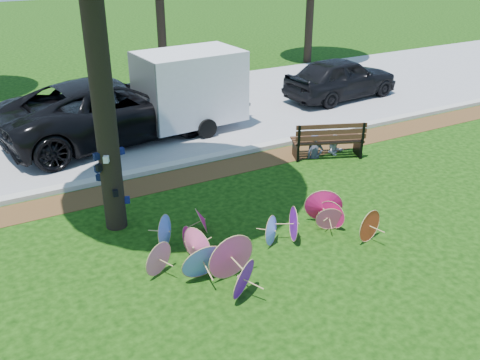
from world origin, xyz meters
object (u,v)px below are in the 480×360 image
object	(u,v)px
dark_pickup	(341,78)
person_left	(316,135)
cargo_trailer	(190,86)
person_right	(336,136)
black_van	(111,109)
park_bench	(327,139)
parasol_pile	(251,238)

from	to	relation	value
dark_pickup	person_left	distance (m)	5.92
cargo_trailer	person_right	bearing A→B (deg)	-58.16
person_left	black_van	bearing A→B (deg)	151.83
dark_pickup	cargo_trailer	xyz separation A→B (m)	(-6.17, -0.44, 0.60)
person_left	dark_pickup	bearing A→B (deg)	60.15
cargo_trailer	park_bench	world-z (taller)	cargo_trailer
black_van	person_right	bearing A→B (deg)	-136.77
cargo_trailer	parasol_pile	bearing A→B (deg)	-109.08
person_left	person_right	bearing A→B (deg)	15.09
black_van	park_bench	size ratio (longest dim) A/B	3.30
person_right	parasol_pile	bearing A→B (deg)	-138.54
cargo_trailer	person_left	distance (m)	4.30
black_van	dark_pickup	xyz separation A→B (m)	(8.55, 0.07, -0.14)
person_right	cargo_trailer	bearing A→B (deg)	131.23
cargo_trailer	person_right	xyz separation A→B (m)	(2.69, -3.75, -0.85)
cargo_trailer	person_left	world-z (taller)	cargo_trailer
black_van	person_left	size ratio (longest dim) A/B	4.97
parasol_pile	person_left	distance (m)	5.17
cargo_trailer	person_right	world-z (taller)	cargo_trailer
parasol_pile	person_right	xyz separation A→B (m)	(4.63, 3.35, 0.14)
dark_pickup	person_left	xyz separation A→B (m)	(-4.18, -4.19, -0.11)
cargo_trailer	park_bench	distance (m)	4.54
dark_pickup	park_bench	bearing A→B (deg)	133.01
cargo_trailer	person_right	size ratio (longest dim) A/B	2.97
black_van	cargo_trailer	world-z (taller)	cargo_trailer
black_van	dark_pickup	world-z (taller)	black_van
dark_pickup	person_right	bearing A→B (deg)	135.39
black_van	parasol_pile	bearing A→B (deg)	175.71
person_left	parasol_pile	bearing A→B (deg)	-124.47
parasol_pile	person_right	world-z (taller)	person_right
parasol_pile	dark_pickup	xyz separation A→B (m)	(8.10, 7.53, 0.39)
black_van	park_bench	distance (m)	6.31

